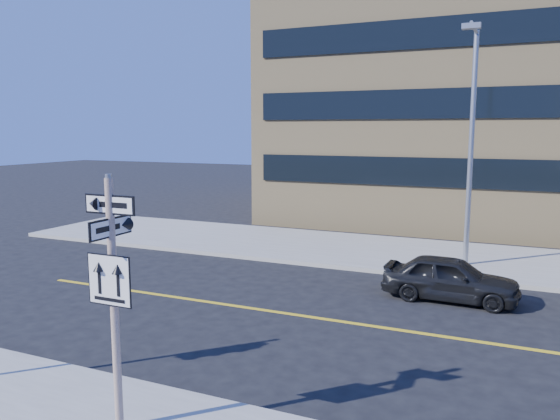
% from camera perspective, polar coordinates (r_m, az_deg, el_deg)
% --- Properties ---
extents(ground, '(120.00, 120.00, 0.00)m').
position_cam_1_polar(ground, '(11.58, -8.01, -16.54)').
color(ground, black).
rests_on(ground, ground).
extents(sign_pole, '(0.92, 0.92, 4.06)m').
position_cam_1_polar(sign_pole, '(8.83, -17.06, -7.94)').
color(sign_pole, silver).
rests_on(sign_pole, near_sidewalk).
extents(parked_car_a, '(1.62, 3.83, 1.29)m').
position_cam_1_polar(parked_car_a, '(16.51, 17.37, -6.81)').
color(parked_car_a, black).
rests_on(parked_car_a, ground).
extents(streetlight_a, '(0.55, 2.25, 8.00)m').
position_cam_1_polar(streetlight_a, '(19.70, 19.35, 7.59)').
color(streetlight_a, gray).
rests_on(streetlight_a, far_sidewalk).
extents(building_brick, '(18.00, 18.00, 18.00)m').
position_cam_1_polar(building_brick, '(34.32, 18.30, 14.88)').
color(building_brick, tan).
rests_on(building_brick, ground).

